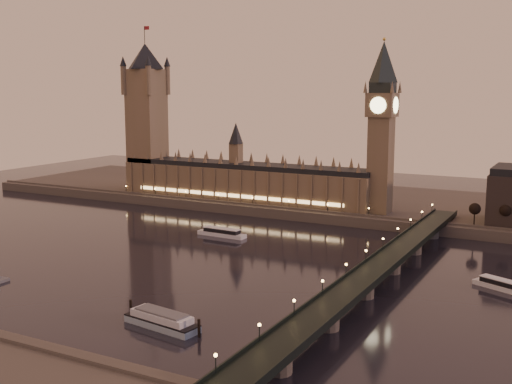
{
  "coord_description": "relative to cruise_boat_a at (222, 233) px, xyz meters",
  "views": [
    {
      "loc": [
        167.83,
        -251.65,
        81.4
      ],
      "look_at": [
        15.1,
        35.0,
        28.17
      ],
      "focal_mm": 45.0,
      "sensor_mm": 36.0,
      "label": 1
    }
  ],
  "objects": [
    {
      "name": "bare_tree_1",
      "position": [
        140.32,
        64.55,
        14.41
      ],
      "size": [
        6.86,
        6.86,
        13.95
      ],
      "color": "black",
      "rests_on": "ground"
    },
    {
      "name": "cruise_boat_a",
      "position": [
        0.0,
        0.0,
        0.0
      ],
      "size": [
        29.01,
        7.52,
        4.6
      ],
      "rotation": [
        0.0,
        0.0,
        -0.04
      ],
      "color": "silver",
      "rests_on": "ground"
    },
    {
      "name": "moored_barge",
      "position": [
        52.18,
        -126.41,
        0.57
      ],
      "size": [
        33.25,
        12.34,
        6.16
      ],
      "rotation": [
        0.0,
        0.0,
        -0.15
      ],
      "color": "#9AB5C4",
      "rests_on": "ground"
    },
    {
      "name": "big_ben",
      "position": [
        65.37,
        76.54,
        61.92
      ],
      "size": [
        17.68,
        17.68,
        104.0
      ],
      "color": "brown",
      "rests_on": "ground"
    },
    {
      "name": "far_embankment",
      "position": [
        41.38,
        120.55,
        0.97
      ],
      "size": [
        560.0,
        130.0,
        6.0
      ],
      "primitive_type": "cube",
      "color": "#423D35",
      "rests_on": "ground"
    },
    {
      "name": "victoria_tower",
      "position": [
        -108.62,
        76.55,
        63.76
      ],
      "size": [
        31.68,
        31.68,
        118.0
      ],
      "color": "brown",
      "rests_on": "ground"
    },
    {
      "name": "cruise_boat_b",
      "position": [
        149.2,
        -27.45,
        -0.15
      ],
      "size": [
        23.44,
        14.9,
        4.27
      ],
      "rotation": [
        0.0,
        0.0,
        -0.43
      ],
      "color": "silver",
      "rests_on": "ground"
    },
    {
      "name": "palace_of_westminster",
      "position": [
        -28.75,
        76.55,
        19.68
      ],
      "size": [
        180.0,
        26.62,
        52.0
      ],
      "color": "brown",
      "rests_on": "ground"
    },
    {
      "name": "ground",
      "position": [
        11.38,
        -44.45,
        -2.03
      ],
      "size": [
        700.0,
        700.0,
        0.0
      ],
      "primitive_type": "plane",
      "color": "black",
      "rests_on": "ground"
    },
    {
      "name": "westminster_bridge",
      "position": [
        102.99,
        -44.45,
        3.49
      ],
      "size": [
        13.2,
        260.0,
        15.3
      ],
      "color": "black",
      "rests_on": "ground"
    },
    {
      "name": "bare_tree_0",
      "position": [
        123.57,
        64.55,
        14.41
      ],
      "size": [
        6.86,
        6.86,
        13.95
      ],
      "color": "black",
      "rests_on": "ground"
    }
  ]
}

